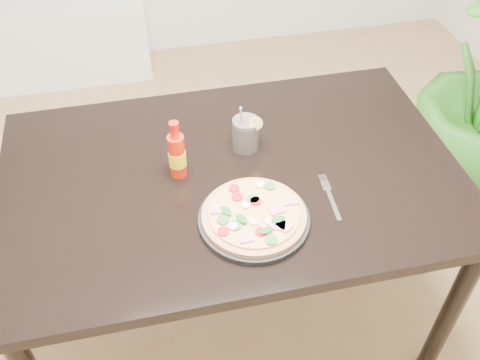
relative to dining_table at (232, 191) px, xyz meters
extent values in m
plane|color=#9E7A51|center=(-0.05, -0.19, -0.67)|extent=(4.50, 4.50, 0.00)
cube|color=black|center=(0.00, 0.00, 0.06)|extent=(1.40, 0.90, 0.04)
cylinder|color=black|center=(0.64, -0.39, -0.31)|extent=(0.06, 0.06, 0.71)
cylinder|color=black|center=(-0.64, 0.39, -0.31)|extent=(0.06, 0.06, 0.71)
cylinder|color=black|center=(0.64, 0.39, -0.31)|extent=(0.06, 0.06, 0.71)
cylinder|color=black|center=(0.02, -0.21, 0.09)|extent=(0.31, 0.31, 0.02)
cylinder|color=tan|center=(0.02, -0.21, 0.11)|extent=(0.29, 0.29, 0.01)
cylinder|color=tan|center=(0.02, -0.21, 0.12)|extent=(0.25, 0.25, 0.01)
cube|color=pink|center=(-0.02, -0.29, 0.12)|extent=(0.04, 0.04, 0.01)
cube|color=pink|center=(0.09, -0.28, 0.12)|extent=(0.05, 0.05, 0.01)
cube|color=pink|center=(-0.08, -0.18, 0.12)|extent=(0.05, 0.04, 0.01)
cube|color=pink|center=(0.13, -0.19, 0.12)|extent=(0.04, 0.04, 0.01)
cube|color=pink|center=(0.08, -0.22, 0.12)|extent=(0.05, 0.04, 0.01)
cube|color=pink|center=(0.07, -0.27, 0.12)|extent=(0.05, 0.05, 0.01)
cylinder|color=red|center=(-0.01, -0.14, 0.12)|extent=(0.03, 0.03, 0.01)
cylinder|color=red|center=(0.03, -0.17, 0.12)|extent=(0.03, 0.03, 0.01)
cylinder|color=red|center=(0.02, -0.28, 0.12)|extent=(0.03, 0.03, 0.01)
cylinder|color=red|center=(-0.08, -0.26, 0.12)|extent=(0.03, 0.03, 0.01)
cylinder|color=red|center=(-0.02, -0.11, 0.12)|extent=(0.03, 0.03, 0.01)
cylinder|color=#317A28|center=(0.04, -0.32, 0.12)|extent=(0.03, 0.03, 0.01)
cylinder|color=#317A28|center=(-0.04, -0.25, 0.12)|extent=(0.03, 0.03, 0.01)
cylinder|color=#317A28|center=(0.03, -0.16, 0.12)|extent=(0.03, 0.03, 0.01)
cylinder|color=#317A28|center=(-0.07, -0.22, 0.12)|extent=(0.03, 0.03, 0.01)
cylinder|color=#317A28|center=(0.09, -0.12, 0.12)|extent=(0.03, 0.03, 0.01)
ellipsoid|color=white|center=(0.05, -0.25, 0.12)|extent=(0.03, 0.03, 0.01)
ellipsoid|color=white|center=(0.06, -0.11, 0.12)|extent=(0.03, 0.03, 0.01)
ellipsoid|color=white|center=(0.03, -0.28, 0.12)|extent=(0.03, 0.03, 0.01)
ellipsoid|color=white|center=(0.01, -0.24, 0.12)|extent=(0.03, 0.03, 0.01)
ellipsoid|color=white|center=(-0.05, -0.25, 0.12)|extent=(0.03, 0.03, 0.01)
ellipsoid|color=white|center=(0.00, -0.18, 0.12)|extent=(0.03, 0.03, 0.01)
ellipsoid|color=#17631E|center=(-0.02, -0.23, 0.13)|extent=(0.04, 0.05, 0.00)
ellipsoid|color=#17631E|center=(0.03, -0.29, 0.13)|extent=(0.04, 0.03, 0.00)
ellipsoid|color=#17631E|center=(0.07, -0.26, 0.13)|extent=(0.04, 0.03, 0.00)
ellipsoid|color=#17631E|center=(-0.06, -0.19, 0.13)|extent=(0.04, 0.05, 0.00)
cylinder|color=red|center=(-0.16, 0.03, 0.16)|extent=(0.06, 0.06, 0.15)
cylinder|color=yellow|center=(-0.16, 0.03, 0.15)|extent=(0.05, 0.05, 0.05)
cylinder|color=red|center=(-0.16, 0.03, 0.24)|extent=(0.03, 0.03, 0.03)
cylinder|color=red|center=(-0.16, 0.03, 0.27)|extent=(0.03, 0.03, 0.02)
cylinder|color=black|center=(0.07, 0.10, 0.13)|extent=(0.08, 0.08, 0.09)
cylinder|color=silver|center=(0.07, 0.10, 0.14)|extent=(0.08, 0.08, 0.11)
cylinder|color=#F2E059|center=(0.09, 0.08, 0.19)|extent=(0.04, 0.01, 0.04)
cylinder|color=#B2B2B7|center=(0.06, 0.11, 0.17)|extent=(0.03, 0.06, 0.17)
cube|color=silver|center=(0.26, -0.20, 0.09)|extent=(0.02, 0.12, 0.00)
cube|color=silver|center=(0.26, -0.12, 0.09)|extent=(0.03, 0.04, 0.00)
cube|color=silver|center=(0.25, -0.09, 0.09)|extent=(0.01, 0.03, 0.00)
cube|color=silver|center=(0.26, -0.09, 0.09)|extent=(0.01, 0.03, 0.00)
cube|color=silver|center=(0.27, -0.09, 0.09)|extent=(0.01, 0.03, 0.00)
cube|color=silver|center=(0.27, -0.09, 0.09)|extent=(0.01, 0.03, 0.00)
cylinder|color=brown|center=(1.27, 0.49, -0.56)|extent=(0.28, 0.28, 0.22)
cube|color=white|center=(-0.85, 1.88, -0.42)|extent=(1.40, 0.34, 0.50)
camera|label=1|loc=(-0.23, -1.16, 1.20)|focal=40.00mm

